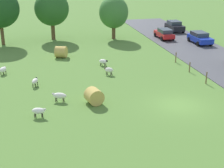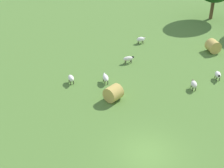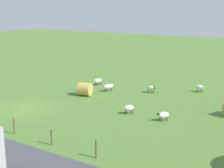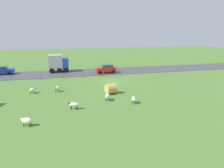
{
  "view_description": "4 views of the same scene",
  "coord_description": "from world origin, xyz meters",
  "px_view_note": "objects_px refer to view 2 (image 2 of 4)",
  "views": [
    {
      "loc": [
        -11.05,
        -23.19,
        11.29
      ],
      "look_at": [
        -4.78,
        3.56,
        0.98
      ],
      "focal_mm": 53.96,
      "sensor_mm": 36.0,
      "label": 1
    },
    {
      "loc": [
        12.02,
        -11.56,
        15.35
      ],
      "look_at": [
        -6.69,
        1.81,
        1.6
      ],
      "focal_mm": 52.01,
      "sensor_mm": 36.0,
      "label": 2
    },
    {
      "loc": [
        19.63,
        22.15,
        8.95
      ],
      "look_at": [
        -7.1,
        4.97,
        1.52
      ],
      "focal_mm": 52.98,
      "sensor_mm": 36.0,
      "label": 3
    },
    {
      "loc": [
        -32.62,
        8.72,
        7.87
      ],
      "look_at": [
        -6.41,
        1.67,
        1.25
      ],
      "focal_mm": 33.54,
      "sensor_mm": 36.0,
      "label": 4
    }
  ],
  "objects_px": {
    "sheep_5": "(194,84)",
    "sheep_3": "(71,78)",
    "sheep_1": "(218,75)",
    "sheep_0": "(106,78)",
    "sheep_2": "(141,39)",
    "sheep_4": "(128,59)",
    "hay_bale_0": "(113,93)",
    "hay_bale_1": "(213,46)"
  },
  "relations": [
    {
      "from": "sheep_3",
      "to": "sheep_4",
      "type": "xyz_separation_m",
      "value": [
        -0.14,
        6.8,
        -0.01
      ]
    },
    {
      "from": "hay_bale_0",
      "to": "sheep_2",
      "type": "bearing_deg",
      "value": 129.25
    },
    {
      "from": "sheep_0",
      "to": "sheep_1",
      "type": "relative_size",
      "value": 1.2
    },
    {
      "from": "sheep_5",
      "to": "sheep_3",
      "type": "bearing_deg",
      "value": -131.05
    },
    {
      "from": "sheep_2",
      "to": "sheep_4",
      "type": "height_order",
      "value": "sheep_2"
    },
    {
      "from": "sheep_4",
      "to": "hay_bale_1",
      "type": "xyz_separation_m",
      "value": [
        3.27,
        9.23,
        0.18
      ]
    },
    {
      "from": "sheep_1",
      "to": "sheep_0",
      "type": "bearing_deg",
      "value": -122.01
    },
    {
      "from": "sheep_1",
      "to": "sheep_5",
      "type": "height_order",
      "value": "sheep_5"
    },
    {
      "from": "sheep_0",
      "to": "hay_bale_1",
      "type": "bearing_deg",
      "value": 84.27
    },
    {
      "from": "sheep_1",
      "to": "sheep_2",
      "type": "relative_size",
      "value": 0.97
    },
    {
      "from": "sheep_2",
      "to": "sheep_4",
      "type": "xyz_separation_m",
      "value": [
        3.14,
        -4.29,
        0.01
      ]
    },
    {
      "from": "sheep_1",
      "to": "sheep_3",
      "type": "height_order",
      "value": "sheep_3"
    },
    {
      "from": "sheep_1",
      "to": "hay_bale_0",
      "type": "distance_m",
      "value": 10.45
    },
    {
      "from": "sheep_1",
      "to": "sheep_2",
      "type": "xyz_separation_m",
      "value": [
        -10.67,
        -0.5,
        0.01
      ]
    },
    {
      "from": "sheep_5",
      "to": "hay_bale_0",
      "type": "height_order",
      "value": "hay_bale_0"
    },
    {
      "from": "sheep_1",
      "to": "hay_bale_0",
      "type": "relative_size",
      "value": 0.8
    },
    {
      "from": "sheep_0",
      "to": "sheep_5",
      "type": "bearing_deg",
      "value": 46.17
    },
    {
      "from": "sheep_0",
      "to": "hay_bale_1",
      "type": "xyz_separation_m",
      "value": [
        1.35,
        13.4,
        0.15
      ]
    },
    {
      "from": "sheep_0",
      "to": "hay_bale_1",
      "type": "height_order",
      "value": "hay_bale_1"
    },
    {
      "from": "hay_bale_1",
      "to": "sheep_0",
      "type": "bearing_deg",
      "value": -95.73
    },
    {
      "from": "sheep_3",
      "to": "sheep_1",
      "type": "bearing_deg",
      "value": 57.52
    },
    {
      "from": "sheep_5",
      "to": "hay_bale_0",
      "type": "xyz_separation_m",
      "value": [
        -2.79,
        -6.85,
        0.13
      ]
    },
    {
      "from": "sheep_0",
      "to": "hay_bale_1",
      "type": "relative_size",
      "value": 0.93
    },
    {
      "from": "sheep_1",
      "to": "sheep_5",
      "type": "relative_size",
      "value": 1.02
    },
    {
      "from": "sheep_0",
      "to": "sheep_3",
      "type": "relative_size",
      "value": 1.13
    },
    {
      "from": "sheep_5",
      "to": "hay_bale_0",
      "type": "relative_size",
      "value": 0.78
    },
    {
      "from": "sheep_5",
      "to": "hay_bale_1",
      "type": "height_order",
      "value": "hay_bale_1"
    },
    {
      "from": "sheep_0",
      "to": "sheep_2",
      "type": "bearing_deg",
      "value": 120.89
    },
    {
      "from": "hay_bale_1",
      "to": "sheep_4",
      "type": "bearing_deg",
      "value": -109.48
    },
    {
      "from": "sheep_0",
      "to": "sheep_2",
      "type": "xyz_separation_m",
      "value": [
        -5.06,
        8.46,
        -0.04
      ]
    },
    {
      "from": "hay_bale_0",
      "to": "sheep_1",
      "type": "bearing_deg",
      "value": 74.1
    },
    {
      "from": "sheep_3",
      "to": "hay_bale_0",
      "type": "bearing_deg",
      "value": 18.82
    },
    {
      "from": "sheep_5",
      "to": "hay_bale_1",
      "type": "xyz_separation_m",
      "value": [
        -4.18,
        7.65,
        0.15
      ]
    },
    {
      "from": "sheep_0",
      "to": "hay_bale_0",
      "type": "xyz_separation_m",
      "value": [
        2.74,
        -1.09,
        0.13
      ]
    },
    {
      "from": "sheep_4",
      "to": "sheep_3",
      "type": "bearing_deg",
      "value": -88.79
    },
    {
      "from": "sheep_2",
      "to": "sheep_3",
      "type": "xyz_separation_m",
      "value": [
        3.29,
        -11.09,
        0.02
      ]
    },
    {
      "from": "sheep_2",
      "to": "hay_bale_0",
      "type": "bearing_deg",
      "value": -50.75
    },
    {
      "from": "sheep_1",
      "to": "hay_bale_0",
      "type": "height_order",
      "value": "hay_bale_0"
    },
    {
      "from": "sheep_1",
      "to": "sheep_3",
      "type": "xyz_separation_m",
      "value": [
        -7.38,
        -11.59,
        0.04
      ]
    },
    {
      "from": "sheep_4",
      "to": "sheep_5",
      "type": "xyz_separation_m",
      "value": [
        7.45,
        1.59,
        0.02
      ]
    },
    {
      "from": "hay_bale_1",
      "to": "sheep_1",
      "type": "bearing_deg",
      "value": -46.2
    },
    {
      "from": "sheep_3",
      "to": "hay_bale_0",
      "type": "relative_size",
      "value": 0.85
    }
  ]
}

